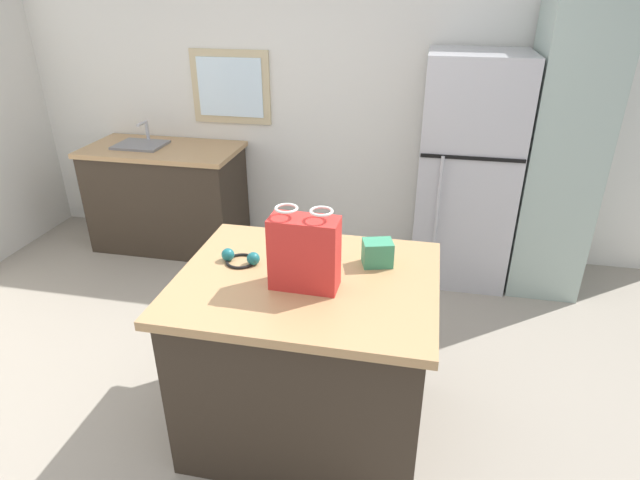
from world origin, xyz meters
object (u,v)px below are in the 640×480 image
(shopping_bag, at_px, (304,253))
(tall_cabinet, at_px, (560,154))
(small_box, at_px, (377,253))
(kitchen_island, at_px, (308,355))
(bottle, at_px, (302,243))
(ear_defenders, at_px, (241,258))
(refrigerator, at_px, (467,172))

(shopping_bag, bearing_deg, tall_cabinet, 53.72)
(shopping_bag, xyz_separation_m, small_box, (0.30, 0.27, -0.11))
(kitchen_island, distance_m, bottle, 0.57)
(kitchen_island, relative_size, small_box, 8.60)
(shopping_bag, bearing_deg, kitchen_island, 96.61)
(kitchen_island, distance_m, ear_defenders, 0.59)
(kitchen_island, xyz_separation_m, refrigerator, (0.80, 1.86, 0.40))
(tall_cabinet, relative_size, bottle, 10.53)
(refrigerator, xyz_separation_m, bottle, (-0.87, -1.68, 0.14))
(kitchen_island, xyz_separation_m, shopping_bag, (0.01, -0.08, 0.62))
(refrigerator, height_order, shopping_bag, refrigerator)
(bottle, bearing_deg, shopping_bag, -73.78)
(ear_defenders, bearing_deg, shopping_bag, -23.18)
(tall_cabinet, relative_size, shopping_bag, 5.46)
(refrigerator, distance_m, tall_cabinet, 0.65)
(tall_cabinet, height_order, ear_defenders, tall_cabinet)
(tall_cabinet, bearing_deg, bottle, -131.72)
(bottle, bearing_deg, kitchen_island, -70.01)
(kitchen_island, height_order, small_box, small_box)
(refrigerator, relative_size, bottle, 8.71)
(shopping_bag, relative_size, small_box, 2.70)
(kitchen_island, distance_m, shopping_bag, 0.63)
(refrigerator, bearing_deg, bottle, -117.36)
(shopping_bag, bearing_deg, bottle, 106.22)
(refrigerator, bearing_deg, ear_defenders, -122.89)
(kitchen_island, relative_size, refrigerator, 0.70)
(tall_cabinet, relative_size, ear_defenders, 10.42)
(tall_cabinet, distance_m, ear_defenders, 2.52)
(refrigerator, distance_m, shopping_bag, 2.10)
(ear_defenders, bearing_deg, kitchen_island, -12.56)
(small_box, height_order, ear_defenders, small_box)
(small_box, bearing_deg, refrigerator, 73.41)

